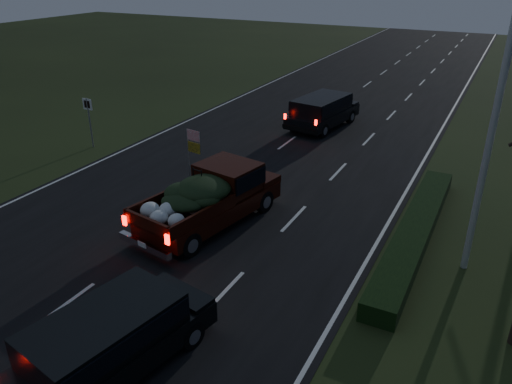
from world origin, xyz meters
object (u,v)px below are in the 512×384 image
Objects in this scene: light_pole at (500,91)px; rear_suv at (110,336)px; pickup_truck at (210,195)px; lead_suv at (322,109)px.

rear_suv is (-6.65, -8.20, -4.47)m from light_pole.
pickup_truck is at bearing 114.84° from rear_suv.
light_pole reaches higher than pickup_truck.
pickup_truck is 1.21× the size of rear_suv.
pickup_truck is at bearing -79.35° from lead_suv.
light_pole is 11.47m from rear_suv.
light_pole is at bearing 18.02° from pickup_truck.
pickup_truck is 7.29m from rear_suv.
rear_suv is (1.78, -7.07, -0.10)m from pickup_truck.
lead_suv is at bearing 102.40° from pickup_truck.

